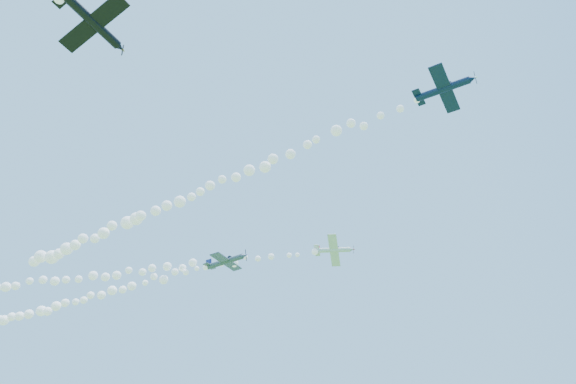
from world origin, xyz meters
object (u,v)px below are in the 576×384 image
at_px(plane_white, 334,250).
at_px(plane_grey, 226,261).
at_px(plane_navy, 444,89).
at_px(plane_black, 94,23).

xyz_separation_m(plane_white, plane_grey, (-17.68, -6.08, -1.33)).
distance_m(plane_navy, plane_grey, 46.00).
distance_m(plane_grey, plane_black, 49.57).
distance_m(plane_white, plane_grey, 18.74).
height_order(plane_grey, plane_black, plane_grey).
relative_size(plane_navy, plane_black, 1.10).
height_order(plane_white, plane_navy, plane_navy).
relative_size(plane_white, plane_black, 1.01).
distance_m(plane_white, plane_black, 54.00).
bearing_deg(plane_navy, plane_white, 138.07).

